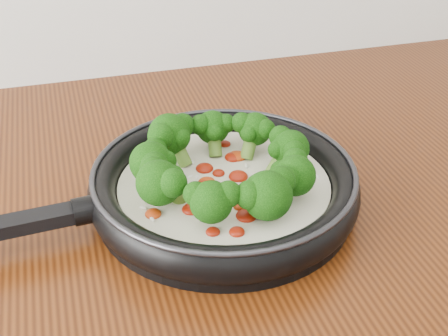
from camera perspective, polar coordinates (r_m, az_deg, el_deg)
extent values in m
cylinder|color=black|center=(0.68, 0.00, -3.17)|extent=(0.30, 0.30, 0.01)
torus|color=black|center=(0.67, 0.00, -1.64)|extent=(0.32, 0.32, 0.03)
torus|color=#2D2D33|center=(0.66, 0.00, -0.18)|extent=(0.31, 0.31, 0.01)
cube|color=black|center=(0.64, -19.65, -5.17)|extent=(0.18, 0.04, 0.01)
cylinder|color=black|center=(0.64, -12.79, -3.87)|extent=(0.03, 0.03, 0.03)
cylinder|color=silver|center=(0.67, 0.00, -2.09)|extent=(0.25, 0.25, 0.02)
ellipsoid|color=maroon|center=(0.71, 0.86, 1.00)|extent=(0.03, 0.03, 0.01)
ellipsoid|color=maroon|center=(0.63, -3.10, -3.90)|extent=(0.02, 0.02, 0.01)
ellipsoid|color=#B3330B|center=(0.67, -1.62, -1.37)|extent=(0.03, 0.03, 0.01)
ellipsoid|color=maroon|center=(0.65, -5.86, -2.63)|extent=(0.02, 0.02, 0.01)
ellipsoid|color=maroon|center=(0.68, 1.35, -0.80)|extent=(0.03, 0.03, 0.01)
ellipsoid|color=#B3330B|center=(0.62, -6.68, -4.31)|extent=(0.02, 0.02, 0.01)
ellipsoid|color=maroon|center=(0.69, -1.84, -0.04)|extent=(0.02, 0.02, 0.01)
ellipsoid|color=maroon|center=(0.66, 6.59, -2.05)|extent=(0.01, 0.01, 0.01)
ellipsoid|color=#B3330B|center=(0.71, 1.23, 1.09)|extent=(0.03, 0.03, 0.01)
ellipsoid|color=maroon|center=(0.68, -0.52, -0.48)|extent=(0.02, 0.02, 0.01)
ellipsoid|color=maroon|center=(0.60, 1.22, -6.03)|extent=(0.02, 0.02, 0.01)
ellipsoid|color=#B3330B|center=(0.63, 1.49, -3.63)|extent=(0.02, 0.02, 0.01)
ellipsoid|color=maroon|center=(0.66, -1.78, -1.69)|extent=(0.03, 0.03, 0.01)
ellipsoid|color=maroon|center=(0.62, 2.11, -4.51)|extent=(0.02, 0.02, 0.01)
ellipsoid|color=#B3330B|center=(0.66, -6.16, -1.87)|extent=(0.03, 0.03, 0.01)
ellipsoid|color=maroon|center=(0.60, -1.05, -6.02)|extent=(0.02, 0.02, 0.01)
ellipsoid|color=maroon|center=(0.74, 0.10, 2.28)|extent=(0.02, 0.02, 0.01)
ellipsoid|color=white|center=(0.64, -6.43, -3.52)|extent=(0.01, 0.01, 0.00)
ellipsoid|color=white|center=(0.70, -7.02, 0.27)|extent=(0.01, 0.01, 0.00)
ellipsoid|color=white|center=(0.63, 4.16, -3.83)|extent=(0.01, 0.01, 0.00)
ellipsoid|color=white|center=(0.66, -6.88, -1.87)|extent=(0.00, 0.01, 0.00)
ellipsoid|color=white|center=(0.69, 6.52, -0.69)|extent=(0.01, 0.01, 0.00)
ellipsoid|color=white|center=(0.70, -2.95, 0.58)|extent=(0.01, 0.01, 0.00)
ellipsoid|color=white|center=(0.65, 1.51, -2.64)|extent=(0.01, 0.01, 0.00)
ellipsoid|color=white|center=(0.69, 8.78, -0.82)|extent=(0.00, 0.01, 0.00)
ellipsoid|color=white|center=(0.70, 2.11, 0.22)|extent=(0.01, 0.01, 0.00)
ellipsoid|color=white|center=(0.65, -3.22, -2.50)|extent=(0.01, 0.01, 0.00)
ellipsoid|color=white|center=(0.68, 4.74, -0.71)|extent=(0.01, 0.01, 0.00)
ellipsoid|color=white|center=(0.70, 2.33, 0.07)|extent=(0.01, 0.01, 0.00)
ellipsoid|color=white|center=(0.66, 4.17, -2.02)|extent=(0.00, 0.01, 0.00)
ellipsoid|color=white|center=(0.62, -6.77, -4.80)|extent=(0.01, 0.01, 0.00)
ellipsoid|color=white|center=(0.66, -1.96, -1.83)|extent=(0.01, 0.01, 0.00)
ellipsoid|color=white|center=(0.64, 1.17, -2.90)|extent=(0.01, 0.01, 0.00)
ellipsoid|color=white|center=(0.70, -7.22, 0.18)|extent=(0.01, 0.01, 0.00)
ellipsoid|color=white|center=(0.66, 0.08, -1.62)|extent=(0.01, 0.00, 0.00)
ellipsoid|color=white|center=(0.68, -3.24, -0.86)|extent=(0.01, 0.01, 0.00)
ellipsoid|color=white|center=(0.69, 7.72, -0.34)|extent=(0.01, 0.00, 0.00)
ellipsoid|color=white|center=(0.63, -7.62, -3.73)|extent=(0.01, 0.01, 0.00)
ellipsoid|color=white|center=(0.69, -0.26, -0.48)|extent=(0.01, 0.01, 0.00)
ellipsoid|color=white|center=(0.66, 0.85, -1.99)|extent=(0.01, 0.01, 0.00)
ellipsoid|color=white|center=(0.68, -2.56, -0.85)|extent=(0.01, 0.01, 0.00)
ellipsoid|color=white|center=(0.72, 6.04, 1.17)|extent=(0.01, 0.01, 0.00)
cylinder|color=olive|center=(0.68, 5.07, 0.49)|extent=(0.03, 0.02, 0.03)
sphere|color=black|center=(0.68, 6.28, 1.83)|extent=(0.05, 0.05, 0.04)
sphere|color=black|center=(0.69, 5.34, 2.91)|extent=(0.03, 0.03, 0.03)
sphere|color=black|center=(0.66, 6.60, 1.54)|extent=(0.03, 0.03, 0.02)
sphere|color=black|center=(0.67, 5.02, 1.73)|extent=(0.02, 0.02, 0.02)
cylinder|color=olive|center=(0.71, 2.38, 2.02)|extent=(0.03, 0.03, 0.03)
sphere|color=black|center=(0.72, 2.93, 3.68)|extent=(0.04, 0.04, 0.04)
sphere|color=black|center=(0.71, 1.67, 4.27)|extent=(0.03, 0.03, 0.02)
sphere|color=black|center=(0.70, 3.92, 3.68)|extent=(0.02, 0.02, 0.02)
sphere|color=black|center=(0.70, 2.37, 3.24)|extent=(0.02, 0.02, 0.02)
cylinder|color=olive|center=(0.72, -0.88, 2.21)|extent=(0.02, 0.03, 0.03)
sphere|color=black|center=(0.72, -1.07, 3.86)|extent=(0.04, 0.04, 0.04)
sphere|color=black|center=(0.71, -2.21, 4.07)|extent=(0.03, 0.03, 0.03)
sphere|color=black|center=(0.72, 0.16, 4.21)|extent=(0.03, 0.03, 0.02)
sphere|color=black|center=(0.71, -0.87, 3.37)|extent=(0.02, 0.02, 0.02)
cylinder|color=olive|center=(0.70, -4.14, 1.48)|extent=(0.03, 0.03, 0.04)
sphere|color=black|center=(0.70, -5.16, 3.16)|extent=(0.05, 0.05, 0.05)
sphere|color=black|center=(0.68, -5.93, 2.97)|extent=(0.03, 0.03, 0.03)
sphere|color=black|center=(0.71, -3.93, 4.01)|extent=(0.03, 0.03, 0.03)
sphere|color=black|center=(0.69, -4.18, 2.87)|extent=(0.03, 0.03, 0.02)
cylinder|color=olive|center=(0.66, -5.54, -0.62)|extent=(0.03, 0.02, 0.03)
sphere|color=black|center=(0.66, -6.90, 0.50)|extent=(0.05, 0.05, 0.05)
sphere|color=black|center=(0.64, -6.55, 0.25)|extent=(0.03, 0.03, 0.03)
sphere|color=black|center=(0.67, -6.51, 1.69)|extent=(0.03, 0.03, 0.03)
sphere|color=black|center=(0.65, -5.47, 0.66)|extent=(0.02, 0.02, 0.02)
cylinder|color=olive|center=(0.63, -4.80, -2.25)|extent=(0.03, 0.03, 0.04)
sphere|color=black|center=(0.61, -6.13, -1.40)|extent=(0.05, 0.05, 0.05)
sphere|color=black|center=(0.60, -4.85, -1.41)|extent=(0.03, 0.03, 0.03)
sphere|color=black|center=(0.63, -6.71, -0.15)|extent=(0.03, 0.03, 0.03)
sphere|color=black|center=(0.62, -4.84, -0.77)|extent=(0.03, 0.03, 0.02)
cylinder|color=olive|center=(0.61, -0.94, -3.67)|extent=(0.03, 0.03, 0.03)
sphere|color=black|center=(0.59, -1.21, -3.22)|extent=(0.05, 0.05, 0.04)
sphere|color=black|center=(0.58, 0.42, -2.47)|extent=(0.03, 0.03, 0.03)
sphere|color=black|center=(0.59, -2.69, -2.44)|extent=(0.03, 0.03, 0.02)
sphere|color=black|center=(0.60, -0.94, -2.18)|extent=(0.02, 0.02, 0.02)
cylinder|color=olive|center=(0.62, 3.22, -3.18)|extent=(0.02, 0.03, 0.03)
sphere|color=black|center=(0.60, 4.11, -2.60)|extent=(0.05, 0.05, 0.05)
sphere|color=black|center=(0.61, 5.28, -1.24)|extent=(0.03, 0.03, 0.03)
sphere|color=black|center=(0.59, 2.43, -2.56)|extent=(0.03, 0.03, 0.03)
sphere|color=black|center=(0.61, 3.21, -1.72)|extent=(0.03, 0.03, 0.03)
cylinder|color=olive|center=(0.64, 5.32, -1.65)|extent=(0.03, 0.03, 0.03)
sphere|color=black|center=(0.63, 6.71, -0.71)|extent=(0.05, 0.05, 0.04)
sphere|color=black|center=(0.64, 6.70, 0.67)|extent=(0.03, 0.03, 0.03)
sphere|color=black|center=(0.62, 5.98, -0.97)|extent=(0.03, 0.03, 0.03)
sphere|color=black|center=(0.63, 5.30, -0.26)|extent=(0.02, 0.02, 0.02)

